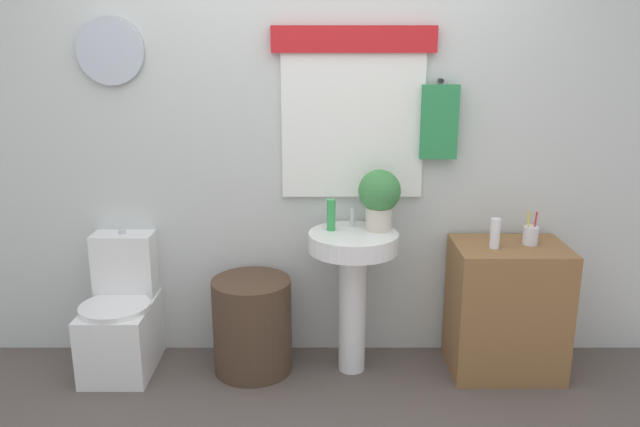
{
  "coord_description": "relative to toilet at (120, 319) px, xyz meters",
  "views": [
    {
      "loc": [
        0.07,
        -2.34,
        1.79
      ],
      "look_at": [
        0.08,
        0.8,
        0.93
      ],
      "focal_mm": 34.98,
      "sensor_mm": 36.0,
      "label": 1
    }
  ],
  "objects": [
    {
      "name": "back_wall",
      "position": [
        1.05,
        0.26,
        1.01
      ],
      "size": [
        4.4,
        0.18,
        2.6
      ],
      "color": "silver",
      "rests_on": "ground_plane"
    },
    {
      "name": "pedestal_sink",
      "position": [
        1.3,
        -0.04,
        0.31
      ],
      "size": [
        0.49,
        0.49,
        0.81
      ],
      "color": "white",
      "rests_on": "ground_plane"
    },
    {
      "name": "soap_bottle",
      "position": [
        1.18,
        0.01,
        0.6
      ],
      "size": [
        0.05,
        0.05,
        0.17
      ],
      "primitive_type": "cylinder",
      "color": "green",
      "rests_on": "pedestal_sink"
    },
    {
      "name": "laundry_hamper",
      "position": [
        0.74,
        -0.04,
        -0.02
      ],
      "size": [
        0.44,
        0.44,
        0.54
      ],
      "primitive_type": "cylinder",
      "color": "#4C3828",
      "rests_on": "ground_plane"
    },
    {
      "name": "faucet",
      "position": [
        1.3,
        0.08,
        0.57
      ],
      "size": [
        0.03,
        0.03,
        0.1
      ],
      "primitive_type": "cylinder",
      "color": "silver",
      "rests_on": "pedestal_sink"
    },
    {
      "name": "wooden_cabinet",
      "position": [
        2.15,
        -0.04,
        0.08
      ],
      "size": [
        0.6,
        0.44,
        0.74
      ],
      "primitive_type": "cube",
      "color": "olive",
      "rests_on": "ground_plane"
    },
    {
      "name": "lotion_bottle",
      "position": [
        2.04,
        -0.08,
        0.53
      ],
      "size": [
        0.05,
        0.05,
        0.16
      ],
      "primitive_type": "cylinder",
      "color": "white",
      "rests_on": "wooden_cabinet"
    },
    {
      "name": "toothbrush_cup",
      "position": [
        2.26,
        -0.02,
        0.5
      ],
      "size": [
        0.08,
        0.08,
        0.18
      ],
      "color": "silver",
      "rests_on": "wooden_cabinet"
    },
    {
      "name": "toilet",
      "position": [
        0.0,
        0.0,
        0.0
      ],
      "size": [
        0.38,
        0.51,
        0.77
      ],
      "color": "white",
      "rests_on": "ground_plane"
    },
    {
      "name": "potted_plant",
      "position": [
        1.44,
        0.02,
        0.71
      ],
      "size": [
        0.23,
        0.23,
        0.33
      ],
      "color": "beige",
      "rests_on": "pedestal_sink"
    }
  ]
}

